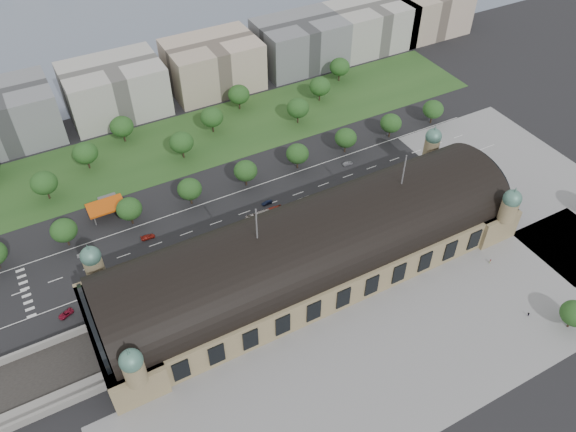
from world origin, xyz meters
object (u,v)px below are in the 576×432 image
parked_car_6 (239,248)px  pedestrian_4 (528,315)px  traffic_car_4 (267,203)px  parked_car_4 (207,251)px  parked_car_5 (192,257)px  parked_car_1 (66,314)px  bus_west (270,212)px  traffic_car_2 (167,255)px  petrol_station (107,204)px  bus_east (298,205)px  parked_car_2 (113,290)px  bus_mid (259,216)px  traffic_car_5 (348,163)px  parked_car_3 (142,276)px  pedestrian_0 (490,261)px  traffic_car_1 (83,255)px  traffic_car_3 (148,237)px  parked_car_0 (131,289)px

parked_car_6 → pedestrian_4: pedestrian_4 is taller
traffic_car_4 → parked_car_4: 33.70m
parked_car_5 → pedestrian_4: (86.69, -75.88, 0.18)m
parked_car_1 → bus_west: bus_west is taller
traffic_car_2 → traffic_car_4: bearing=95.3°
parked_car_4 → parked_car_6: bearing=41.8°
parked_car_1 → parked_car_6: (62.00, 0.00, 0.12)m
parked_car_1 → parked_car_4: 51.33m
petrol_station → bus_east: (65.90, -34.66, -1.33)m
traffic_car_4 → parked_car_4: (-30.90, -13.47, -0.02)m
parked_car_2 → parked_car_5: (28.89, 1.35, 0.01)m
traffic_car_4 → parked_car_6: 26.60m
bus_mid → traffic_car_5: bearing=-72.9°
bus_west → bus_mid: size_ratio=0.97×
parked_car_5 → parked_car_3: bearing=-124.6°
parked_car_2 → parked_car_3: size_ratio=0.92×
traffic_car_4 → parked_car_3: 56.97m
parked_car_2 → parked_car_3: 10.51m
parked_car_4 → parked_car_3: bearing=-118.0°
traffic_car_2 → parked_car_6: 25.86m
pedestrian_0 → parked_car_3: bearing=176.2°
pedestrian_4 → parked_car_4: bearing=-110.4°
petrol_station → parked_car_1: 51.45m
traffic_car_5 → parked_car_1: traffic_car_5 is taller
traffic_car_4 → traffic_car_5: (42.01, 6.04, -0.02)m
parked_car_1 → parked_car_2: (16.28, 2.65, -0.06)m
traffic_car_2 → parked_car_6: bearing=63.8°
bus_east → parked_car_1: bearing=92.3°
traffic_car_1 → parked_car_2: size_ratio=0.89×
bus_east → traffic_car_4: bearing=48.1°
parked_car_2 → bus_west: bearing=72.0°
bus_west → pedestrian_4: bus_west is taller
bus_mid → pedestrian_0: (61.79, -59.52, -0.63)m
parked_car_2 → parked_car_6: 45.79m
petrol_station → pedestrian_4: petrol_station is taller
petrol_station → parked_car_5: (19.08, -40.28, -2.30)m
parked_car_6 → bus_west: (18.22, 11.00, 0.65)m
parked_car_2 → parked_car_6: size_ratio=0.78×
parked_car_2 → pedestrian_0: pedestrian_0 is taller
traffic_car_2 → traffic_car_3: size_ratio=1.11×
parked_car_4 → bus_east: bus_east is taller
parked_car_6 → traffic_car_3: bearing=-159.9°
traffic_car_3 → bus_mid: size_ratio=0.47×
parked_car_1 → bus_mid: (75.68, 11.00, 0.82)m
parked_car_6 → pedestrian_4: size_ratio=3.41×
traffic_car_1 → parked_car_0: 26.11m
traffic_car_5 → parked_car_3: (-97.36, -19.50, 0.10)m
parked_car_5 → parked_car_6: 17.30m
traffic_car_1 → pedestrian_0: bearing=-116.7°
petrol_station → bus_west: bearing=-31.6°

